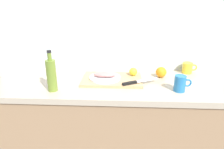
{
  "coord_description": "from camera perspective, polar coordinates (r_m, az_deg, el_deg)",
  "views": [
    {
      "loc": [
        0.15,
        -1.43,
        1.48
      ],
      "look_at": [
        0.08,
        0.03,
        0.95
      ],
      "focal_mm": 33.2,
      "sensor_mm": 36.0,
      "label": 1
    }
  ],
  "objects": [
    {
      "name": "coffee_mug_1",
      "position": [
        1.83,
        20.13,
        1.72
      ],
      "size": [
        0.12,
        0.08,
        0.09
      ],
      "color": "yellow",
      "rests_on": "kitchen_counter"
    },
    {
      "name": "back_wall",
      "position": [
        1.77,
        -2.1,
        12.55
      ],
      "size": [
        3.2,
        0.05,
        2.5
      ],
      "primitive_type": "cube",
      "color": "silver",
      "rests_on": "ground_plane"
    },
    {
      "name": "white_plate",
      "position": [
        1.55,
        -1.96,
        -0.87
      ],
      "size": [
        0.23,
        0.23,
        0.01
      ],
      "primitive_type": "cylinder",
      "color": "white",
      "rests_on": "cutting_board"
    },
    {
      "name": "lemon_0",
      "position": [
        1.62,
        5.87,
        0.79
      ],
      "size": [
        0.06,
        0.06,
        0.06
      ],
      "primitive_type": "sphere",
      "color": "yellow",
      "rests_on": "cutting_board"
    },
    {
      "name": "orange_0",
      "position": [
        1.67,
        13.36,
        0.64
      ],
      "size": [
        0.08,
        0.08,
        0.08
      ],
      "primitive_type": "sphere",
      "color": "orange",
      "rests_on": "kitchen_counter"
    },
    {
      "name": "chef_knife",
      "position": [
        1.48,
        6.64,
        -2.05
      ],
      "size": [
        0.27,
        0.16,
        0.02
      ],
      "rotation": [
        0.0,
        0.0,
        0.49
      ],
      "color": "silver",
      "rests_on": "cutting_board"
    },
    {
      "name": "coffee_mug_0",
      "position": [
        1.45,
        18.29,
        -2.34
      ],
      "size": [
        0.12,
        0.08,
        0.11
      ],
      "color": "#2672B2",
      "rests_on": "kitchen_counter"
    },
    {
      "name": "cutting_board",
      "position": [
        1.56,
        -0.0,
        -1.38
      ],
      "size": [
        0.44,
        0.29,
        0.02
      ],
      "primitive_type": "cube",
      "color": "tan",
      "rests_on": "kitchen_counter"
    },
    {
      "name": "olive_oil_bottle",
      "position": [
        1.42,
        -16.34,
        -0.07
      ],
      "size": [
        0.06,
        0.06,
        0.28
      ],
      "color": "olive",
      "rests_on": "kitchen_counter"
    },
    {
      "name": "fish_fillet",
      "position": [
        1.54,
        -1.97,
        0.02
      ],
      "size": [
        0.17,
        0.07,
        0.04
      ],
      "primitive_type": "ellipsoid",
      "color": "tan",
      "rests_on": "white_plate"
    },
    {
      "name": "kitchen_counter",
      "position": [
        1.77,
        -2.7,
        -15.63
      ],
      "size": [
        2.0,
        0.6,
        0.9
      ],
      "color": "#9E7A56",
      "rests_on": "ground_plane"
    }
  ]
}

